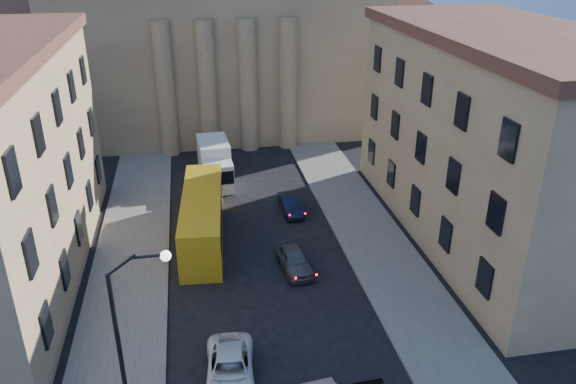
# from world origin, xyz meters

# --- Properties ---
(sidewalk_left) EXTENTS (5.00, 60.00, 0.15)m
(sidewalk_left) POSITION_xyz_m (-8.50, 18.00, 0.07)
(sidewalk_left) COLOR #595752
(sidewalk_left) RESTS_ON ground
(sidewalk_right) EXTENTS (5.00, 60.00, 0.15)m
(sidewalk_right) POSITION_xyz_m (8.50, 18.00, 0.07)
(sidewalk_right) COLOR #595752
(sidewalk_right) RESTS_ON ground
(church) EXTENTS (68.02, 28.76, 36.60)m
(church) POSITION_xyz_m (0.00, 55.47, 11.88)
(church) COLOR #876C53
(church) RESTS_ON ground
(building_right) EXTENTS (11.60, 26.60, 14.70)m
(building_right) POSITION_xyz_m (17.00, 22.00, 7.42)
(building_right) COLOR tan
(building_right) RESTS_ON ground
(street_lamp) EXTENTS (2.62, 0.44, 8.83)m
(street_lamp) POSITION_xyz_m (-6.97, 8.00, 5.29)
(street_lamp) COLOR black
(street_lamp) RESTS_ON ground
(car_left_mid) EXTENTS (2.79, 5.32, 1.43)m
(car_left_mid) POSITION_xyz_m (-2.83, 9.90, 0.71)
(car_left_mid) COLOR white
(car_left_mid) RESTS_ON ground
(car_right_far) EXTENTS (2.19, 4.47, 1.47)m
(car_right_far) POSITION_xyz_m (2.18, 19.38, 0.73)
(car_right_far) COLOR #4B4B50
(car_right_far) RESTS_ON ground
(car_right_distant) EXTENTS (1.54, 4.05, 1.32)m
(car_right_distant) POSITION_xyz_m (3.50, 27.68, 0.66)
(car_right_distant) COLOR black
(car_right_distant) RESTS_ON ground
(city_bus) EXTENTS (3.61, 12.14, 3.37)m
(city_bus) POSITION_xyz_m (-3.50, 24.68, 1.81)
(city_bus) COLOR gold
(city_bus) RESTS_ON ground
(box_truck) EXTENTS (2.89, 6.59, 3.55)m
(box_truck) POSITION_xyz_m (-1.98, 34.97, 1.68)
(box_truck) COLOR silver
(box_truck) RESTS_ON ground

